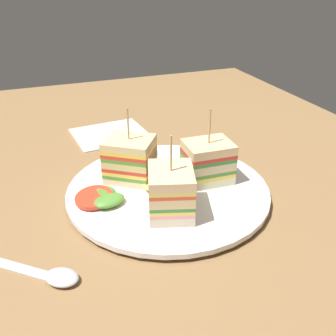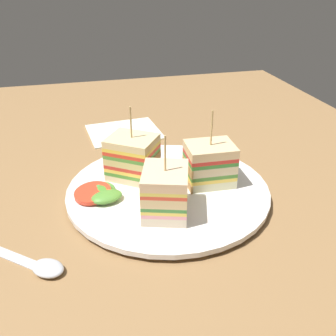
# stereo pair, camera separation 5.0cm
# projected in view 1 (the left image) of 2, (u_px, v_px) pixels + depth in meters

# --- Properties ---
(ground_plane) EXTENTS (1.21, 0.89, 0.02)m
(ground_plane) POSITION_uv_depth(u_px,v_px,m) (168.00, 200.00, 0.53)
(ground_plane) COLOR olive
(plate) EXTENTS (0.27, 0.27, 0.01)m
(plate) POSITION_uv_depth(u_px,v_px,m) (168.00, 190.00, 0.52)
(plate) COLOR white
(plate) RESTS_ON ground_plane
(sandwich_wedge_0) EXTENTS (0.08, 0.08, 0.10)m
(sandwich_wedge_0) POSITION_uv_depth(u_px,v_px,m) (130.00, 159.00, 0.53)
(sandwich_wedge_0) COLOR beige
(sandwich_wedge_0) RESTS_ON plate
(sandwich_wedge_1) EXTENTS (0.08, 0.07, 0.10)m
(sandwich_wedge_1) POSITION_uv_depth(u_px,v_px,m) (171.00, 192.00, 0.45)
(sandwich_wedge_1) COLOR beige
(sandwich_wedge_1) RESTS_ON plate
(sandwich_wedge_2) EXTENTS (0.05, 0.07, 0.11)m
(sandwich_wedge_2) POSITION_uv_depth(u_px,v_px,m) (206.00, 161.00, 0.53)
(sandwich_wedge_2) COLOR beige
(sandwich_wedge_2) RESTS_ON plate
(chip_pile) EXTENTS (0.07, 0.07, 0.02)m
(chip_pile) POSITION_uv_depth(u_px,v_px,m) (163.00, 178.00, 0.52)
(chip_pile) COLOR #DAB766
(chip_pile) RESTS_ON plate
(salad_garnish) EXTENTS (0.06, 0.06, 0.01)m
(salad_garnish) POSITION_uv_depth(u_px,v_px,m) (103.00, 196.00, 0.49)
(salad_garnish) COLOR #4E9642
(salad_garnish) RESTS_ON plate
(spoon) EXTENTS (0.10, 0.12, 0.01)m
(spoon) POSITION_uv_depth(u_px,v_px,m) (47.00, 274.00, 0.39)
(spoon) COLOR silver
(spoon) RESTS_ON ground_plane
(napkin) EXTENTS (0.12, 0.14, 0.01)m
(napkin) POSITION_uv_depth(u_px,v_px,m) (110.00, 134.00, 0.71)
(napkin) COLOR white
(napkin) RESTS_ON ground_plane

